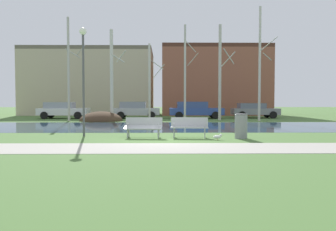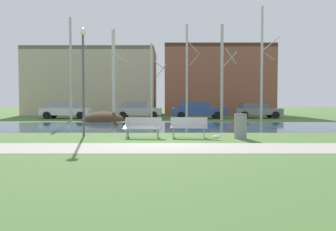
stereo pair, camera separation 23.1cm
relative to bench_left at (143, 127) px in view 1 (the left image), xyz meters
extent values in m
plane|color=#476B33|center=(0.98, 8.91, -0.47)|extent=(120.00, 120.00, 0.00)
cube|color=#9E998E|center=(0.98, -3.28, -0.47)|extent=(60.00, 2.60, 0.01)
cube|color=#284256|center=(0.98, 6.45, -0.47)|extent=(80.00, 8.24, 0.01)
ellipsoid|color=#423021|center=(-3.98, 12.34, -0.47)|extent=(3.34, 3.25, 1.50)
cube|color=#9EA0A3|center=(-0.01, -0.09, -0.02)|extent=(1.64, 0.61, 0.18)
cube|color=#9EA0A3|center=(0.02, 0.18, 0.20)|extent=(1.60, 0.22, 0.40)
cube|color=#9EA0A3|center=(-0.66, 0.02, -0.25)|extent=(0.08, 0.43, 0.45)
cube|color=#9EA0A3|center=(0.65, -0.09, -0.25)|extent=(0.08, 0.43, 0.45)
cylinder|color=#9EA0A3|center=(-0.66, -0.02, 0.12)|extent=(0.07, 0.28, 0.04)
cylinder|color=#9EA0A3|center=(0.65, -0.13, 0.12)|extent=(0.07, 0.28, 0.04)
cube|color=#9EA0A3|center=(1.97, -0.09, -0.02)|extent=(1.64, 0.62, 0.05)
cube|color=#9EA0A3|center=(1.99, 0.18, 0.20)|extent=(1.60, 0.22, 0.40)
cube|color=#9EA0A3|center=(1.32, 0.02, -0.25)|extent=(0.08, 0.43, 0.45)
cube|color=#9EA0A3|center=(2.63, -0.09, -0.25)|extent=(0.08, 0.43, 0.45)
cylinder|color=#9EA0A3|center=(1.32, -0.02, 0.12)|extent=(0.07, 0.28, 0.04)
cylinder|color=#9EA0A3|center=(2.62, -0.13, 0.12)|extent=(0.07, 0.28, 0.04)
cylinder|color=gray|center=(4.13, -0.30, 0.05)|extent=(0.52, 0.52, 1.04)
torus|color=#494A4C|center=(4.13, -0.30, 0.54)|extent=(0.55, 0.55, 0.04)
ellipsoid|color=white|center=(3.04, -0.88, -0.35)|extent=(0.32, 0.14, 0.14)
sphere|color=white|center=(3.18, -0.88, -0.28)|extent=(0.10, 0.10, 0.10)
cone|color=gold|center=(3.24, -0.88, -0.28)|extent=(0.06, 0.03, 0.03)
cylinder|color=gold|center=(3.05, -0.91, -0.42)|extent=(0.01, 0.01, 0.10)
cylinder|color=gold|center=(3.05, -0.85, -0.42)|extent=(0.01, 0.01, 0.10)
cylinder|color=#4C4C51|center=(-2.71, 0.74, 1.79)|extent=(0.10, 0.10, 4.52)
sphere|color=white|center=(-2.71, 0.74, 4.20)|extent=(0.32, 0.32, 0.32)
cylinder|color=#BCB7A8|center=(-6.48, 12.38, 3.54)|extent=(0.19, 0.19, 8.02)
cylinder|color=#BCB7A8|center=(-5.68, 12.93, 5.06)|extent=(1.12, 1.59, 0.61)
cylinder|color=#BCB7A8|center=(-6.00, 11.89, 4.69)|extent=(0.96, 0.94, 0.63)
cylinder|color=beige|center=(-3.15, 12.33, 3.06)|extent=(0.26, 0.26, 7.07)
cylinder|color=beige|center=(-2.46, 12.80, 4.59)|extent=(0.93, 1.30, 0.84)
cylinder|color=beige|center=(-2.64, 11.81, 4.36)|extent=(1.05, 1.02, 0.64)
cylinder|color=beige|center=(-0.26, 13.26, 2.60)|extent=(0.18, 0.18, 6.14)
cylinder|color=beige|center=(0.49, 13.77, 3.52)|extent=(0.95, 1.34, 0.99)
cylinder|color=beige|center=(0.31, 12.67, 3.97)|extent=(1.13, 1.10, 0.73)
cylinder|color=#BCB7A8|center=(2.53, 12.18, 3.24)|extent=(0.16, 0.16, 7.43)
cylinder|color=#BCB7A8|center=(3.17, 12.61, 4.34)|extent=(0.80, 1.13, 0.90)
cylinder|color=#BCB7A8|center=(2.97, 11.72, 5.17)|extent=(0.84, 0.82, 0.71)
cylinder|color=#BCB7A8|center=(5.42, 13.33, 3.37)|extent=(0.23, 0.23, 7.68)
cylinder|color=#BCB7A8|center=(6.17, 13.85, 4.50)|extent=(0.95, 1.34, 1.09)
cylinder|color=#BCB7A8|center=(6.02, 12.71, 4.60)|extent=(1.07, 1.05, 1.13)
cylinder|color=beige|center=(8.30, 12.11, 3.93)|extent=(0.19, 0.19, 8.81)
cylinder|color=beige|center=(9.12, 12.67, 5.55)|extent=(1.06, 1.51, 0.99)
cylinder|color=beige|center=(8.75, 11.65, 4.45)|extent=(0.93, 0.91, 0.49)
cube|color=silver|center=(-7.88, 15.93, 0.15)|extent=(4.34, 1.78, 0.60)
cube|color=#949AAC|center=(-8.23, 15.93, 0.71)|extent=(2.43, 1.56, 0.53)
cylinder|color=black|center=(-6.45, 16.82, -0.15)|extent=(0.64, 0.22, 0.64)
cylinder|color=black|center=(-6.45, 15.05, -0.15)|extent=(0.64, 0.22, 0.64)
cylinder|color=black|center=(-9.31, 16.81, -0.15)|extent=(0.64, 0.22, 0.64)
cylinder|color=black|center=(-9.31, 15.04, -0.15)|extent=(0.64, 0.22, 0.64)
cube|color=#B2B5BC|center=(-1.51, 16.34, 0.15)|extent=(4.06, 1.81, 0.60)
cube|color=gray|center=(-1.83, 16.34, 0.73)|extent=(2.27, 1.59, 0.56)
cylinder|color=black|center=(-0.17, 17.25, -0.15)|extent=(0.64, 0.22, 0.64)
cylinder|color=black|center=(-0.17, 15.45, -0.15)|extent=(0.64, 0.22, 0.64)
cylinder|color=black|center=(-2.85, 17.24, -0.15)|extent=(0.64, 0.22, 0.64)
cylinder|color=black|center=(-2.84, 15.44, -0.15)|extent=(0.64, 0.22, 0.64)
cube|color=#2D4793|center=(3.78, 16.03, 0.15)|extent=(4.75, 1.74, 0.61)
cube|color=#32457F|center=(3.40, 16.03, 0.73)|extent=(2.66, 1.53, 0.56)
cylinder|color=black|center=(5.35, 16.90, -0.15)|extent=(0.64, 0.22, 0.64)
cylinder|color=black|center=(5.35, 15.17, -0.15)|extent=(0.64, 0.22, 0.64)
cylinder|color=black|center=(2.21, 16.89, -0.15)|extent=(0.64, 0.22, 0.64)
cylinder|color=black|center=(2.22, 15.16, -0.15)|extent=(0.64, 0.22, 0.64)
cube|color=slate|center=(9.19, 16.72, 0.13)|extent=(4.16, 1.83, 0.56)
cube|color=slate|center=(8.85, 16.72, 0.64)|extent=(2.33, 1.61, 0.47)
cylinder|color=black|center=(10.55, 17.64, -0.15)|extent=(0.64, 0.22, 0.64)
cylinder|color=black|center=(10.56, 15.82, -0.15)|extent=(0.64, 0.22, 0.64)
cylinder|color=black|center=(7.81, 17.63, -0.15)|extent=(0.64, 0.22, 0.64)
cylinder|color=black|center=(7.82, 15.81, -0.15)|extent=(0.64, 0.22, 0.64)
cube|color=#BCAD8E|center=(-7.47, 26.31, 3.00)|extent=(14.09, 9.13, 6.94)
cube|color=#675F4E|center=(-7.47, 26.31, 6.67)|extent=(14.09, 9.13, 0.40)
cube|color=brown|center=(6.53, 25.15, 3.08)|extent=(11.58, 8.11, 7.10)
cube|color=#4E2C21|center=(6.53, 25.15, 6.83)|extent=(11.58, 8.11, 0.40)
camera|label=1|loc=(0.85, -15.05, 1.14)|focal=37.64mm
camera|label=2|loc=(1.08, -15.05, 1.14)|focal=37.64mm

